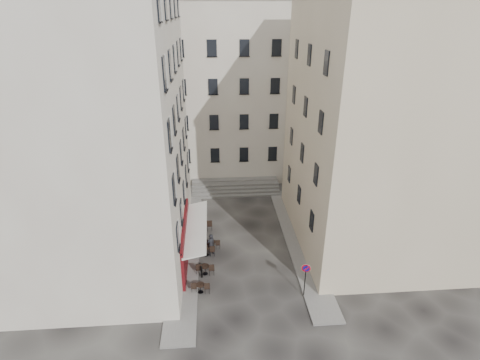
{
  "coord_description": "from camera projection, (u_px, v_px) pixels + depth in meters",
  "views": [
    {
      "loc": [
        -2.15,
        -22.29,
        17.39
      ],
      "look_at": [
        -0.16,
        4.0,
        5.2
      ],
      "focal_mm": 28.0,
      "sensor_mm": 36.0,
      "label": 1
    }
  ],
  "objects": [
    {
      "name": "sidewalk_right",
      "position": [
        298.0,
        240.0,
        30.62
      ],
      "size": [
        2.0,
        18.0,
        0.12
      ],
      "primitive_type": "cube",
      "color": "slate",
      "rests_on": "ground"
    },
    {
      "name": "bistro_table_e",
      "position": [
        204.0,
        225.0,
        31.9
      ],
      "size": [
        1.43,
        0.67,
        1.01
      ],
      "color": "black",
      "rests_on": "ground"
    },
    {
      "name": "bistro_table_d",
      "position": [
        213.0,
        244.0,
        29.52
      ],
      "size": [
        1.17,
        0.55,
        0.83
      ],
      "color": "black",
      "rests_on": "ground"
    },
    {
      "name": "bistro_table_c",
      "position": [
        206.0,
        250.0,
        28.65
      ],
      "size": [
        1.33,
        0.62,
        0.94
      ],
      "color": "black",
      "rests_on": "ground"
    },
    {
      "name": "no_parking_sign",
      "position": [
        306.0,
        274.0,
        24.04
      ],
      "size": [
        0.57,
        0.18,
        2.55
      ],
      "rotation": [
        0.0,
        0.0,
        -0.24
      ],
      "color": "black",
      "rests_on": "ground"
    },
    {
      "name": "bistro_table_b",
      "position": [
        205.0,
        269.0,
        26.63
      ],
      "size": [
        1.31,
        0.61,
        0.92
      ],
      "color": "black",
      "rests_on": "ground"
    },
    {
      "name": "bistro_table_a",
      "position": [
        201.0,
        287.0,
        24.92
      ],
      "size": [
        1.24,
        0.58,
        0.88
      ],
      "color": "black",
      "rests_on": "ground"
    },
    {
      "name": "bollard_mid",
      "position": [
        202.0,
        243.0,
        29.44
      ],
      "size": [
        0.12,
        0.12,
        0.98
      ],
      "color": "black",
      "rests_on": "ground"
    },
    {
      "name": "building_right",
      "position": [
        384.0,
        128.0,
        27.6
      ],
      "size": [
        12.2,
        14.2,
        18.6
      ],
      "color": "#C0B08F",
      "rests_on": "ground"
    },
    {
      "name": "building_back",
      "position": [
        222.0,
        89.0,
        40.84
      ],
      "size": [
        18.2,
        10.2,
        18.6
      ],
      "color": "beige",
      "rests_on": "ground"
    },
    {
      "name": "ground",
      "position": [
        246.0,
        266.0,
        27.62
      ],
      "size": [
        90.0,
        90.0,
        0.0
      ],
      "primitive_type": "plane",
      "color": "black",
      "rests_on": "ground"
    },
    {
      "name": "stone_steps",
      "position": [
        235.0,
        187.0,
        38.83
      ],
      "size": [
        9.0,
        3.15,
        0.8
      ],
      "color": "#615E5C",
      "rests_on": "ground"
    },
    {
      "name": "bollard_near",
      "position": [
        202.0,
        271.0,
        26.27
      ],
      "size": [
        0.12,
        0.12,
        0.98
      ],
      "color": "black",
      "rests_on": "ground"
    },
    {
      "name": "pedestrian",
      "position": [
        211.0,
        245.0,
        28.58
      ],
      "size": [
        0.8,
        0.75,
        1.83
      ],
      "primitive_type": "imported",
      "rotation": [
        0.0,
        0.0,
        3.77
      ],
      "color": "black",
      "rests_on": "ground"
    },
    {
      "name": "building_left",
      "position": [
        89.0,
        123.0,
        25.29
      ],
      "size": [
        12.2,
        16.2,
        20.6
      ],
      "color": "beige",
      "rests_on": "ground"
    },
    {
      "name": "sidewalk_left",
      "position": [
        188.0,
        238.0,
        30.91
      ],
      "size": [
        2.0,
        22.0,
        0.12
      ],
      "primitive_type": "cube",
      "color": "slate",
      "rests_on": "ground"
    },
    {
      "name": "bollard_far",
      "position": [
        203.0,
        220.0,
        32.61
      ],
      "size": [
        0.12,
        0.12,
        0.98
      ],
      "color": "black",
      "rests_on": "ground"
    },
    {
      "name": "cafe_storefront",
      "position": [
        187.0,
        240.0,
        27.44
      ],
      "size": [
        1.74,
        7.3,
        3.5
      ],
      "color": "#4D0B12",
      "rests_on": "ground"
    }
  ]
}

